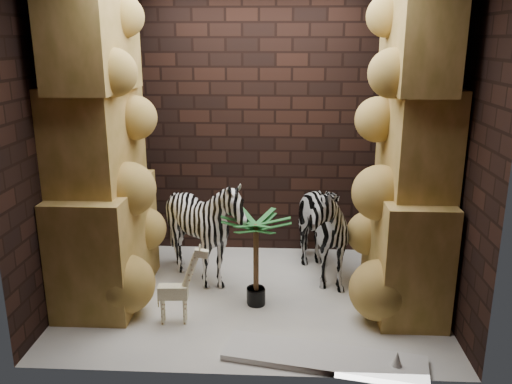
# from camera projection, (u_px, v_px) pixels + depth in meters

# --- Properties ---
(floor) EXTENTS (3.50, 3.50, 0.00)m
(floor) POSITION_uv_depth(u_px,v_px,m) (252.00, 297.00, 5.15)
(floor) COLOR white
(floor) RESTS_ON ground
(wall_back) EXTENTS (3.50, 0.00, 3.50)m
(wall_back) POSITION_uv_depth(u_px,v_px,m) (259.00, 123.00, 5.93)
(wall_back) COLOR black
(wall_back) RESTS_ON ground
(wall_front) EXTENTS (3.50, 0.00, 3.50)m
(wall_front) POSITION_uv_depth(u_px,v_px,m) (241.00, 181.00, 3.54)
(wall_front) COLOR black
(wall_front) RESTS_ON ground
(wall_left) EXTENTS (0.00, 3.00, 3.00)m
(wall_left) POSITION_uv_depth(u_px,v_px,m) (61.00, 143.00, 4.82)
(wall_left) COLOR black
(wall_left) RESTS_ON ground
(wall_right) EXTENTS (0.00, 3.00, 3.00)m
(wall_right) POSITION_uv_depth(u_px,v_px,m) (451.00, 147.00, 4.65)
(wall_right) COLOR black
(wall_right) RESTS_ON ground
(rock_pillar_left) EXTENTS (0.68, 1.30, 3.00)m
(rock_pillar_left) POSITION_uv_depth(u_px,v_px,m) (98.00, 143.00, 4.80)
(rock_pillar_left) COLOR tan
(rock_pillar_left) RESTS_ON floor
(rock_pillar_right) EXTENTS (0.58, 1.25, 3.00)m
(rock_pillar_right) POSITION_uv_depth(u_px,v_px,m) (413.00, 147.00, 4.66)
(rock_pillar_right) COLOR tan
(rock_pillar_right) RESTS_ON floor
(zebra_right) EXTENTS (0.93, 1.24, 1.31)m
(zebra_right) POSITION_uv_depth(u_px,v_px,m) (313.00, 218.00, 5.40)
(zebra_right) COLOR white
(zebra_right) RESTS_ON floor
(zebra_left) EXTENTS (0.94, 1.17, 1.06)m
(zebra_left) POSITION_uv_depth(u_px,v_px,m) (205.00, 235.00, 5.30)
(zebra_left) COLOR white
(zebra_left) RESTS_ON floor
(giraffe_toy) EXTENTS (0.39, 0.15, 0.75)m
(giraffe_toy) POSITION_uv_depth(u_px,v_px,m) (173.00, 284.00, 4.58)
(giraffe_toy) COLOR #FEF7C4
(giraffe_toy) RESTS_ON floor
(palm_front) EXTENTS (0.36, 0.36, 0.88)m
(palm_front) POSITION_uv_depth(u_px,v_px,m) (256.00, 259.00, 4.92)
(palm_front) COLOR #196A2E
(palm_front) RESTS_ON floor
(palm_back) EXTENTS (0.36, 0.36, 0.85)m
(palm_back) POSITION_uv_depth(u_px,v_px,m) (256.00, 263.00, 4.89)
(palm_back) COLOR #196A2E
(palm_back) RESTS_ON floor
(surfboard) EXTENTS (1.61, 0.68, 0.05)m
(surfboard) POSITION_uv_depth(u_px,v_px,m) (324.00, 358.00, 4.12)
(surfboard) COLOR silver
(surfboard) RESTS_ON floor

